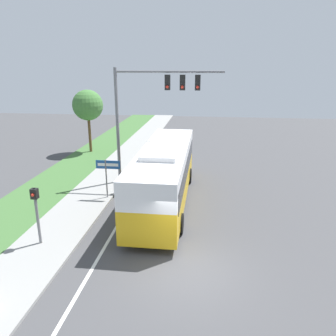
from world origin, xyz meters
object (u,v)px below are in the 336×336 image
at_px(street_sign, 107,171).
at_px(pedestrian_signal, 36,207).
at_px(signal_gantry, 151,101).
at_px(bus, 164,171).

bearing_deg(street_sign, pedestrian_signal, -104.75).
height_order(signal_gantry, street_sign, signal_gantry).
height_order(signal_gantry, pedestrian_signal, signal_gantry).
height_order(pedestrian_signal, street_sign, pedestrian_signal).
bearing_deg(signal_gantry, pedestrian_signal, -113.39).
distance_m(bus, pedestrian_signal, 7.14).
bearing_deg(bus, signal_gantry, 112.95).
relative_size(signal_gantry, pedestrian_signal, 2.80).
bearing_deg(street_sign, signal_gantry, 52.61).
bearing_deg(street_sign, bus, -1.80).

